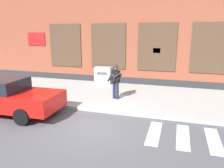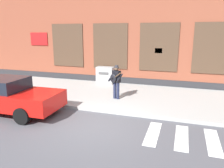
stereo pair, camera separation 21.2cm
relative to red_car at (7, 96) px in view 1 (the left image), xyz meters
name	(u,v)px [view 1 (the left image)]	position (x,y,z in m)	size (l,w,h in m)	color
ground_plane	(94,126)	(4.03, -0.16, -0.77)	(160.00, 160.00, 0.00)	#4C4C51
sidewalk	(121,95)	(4.03, 3.84, -0.70)	(28.00, 5.21, 0.15)	#9E9E99
building_backdrop	(138,19)	(4.03, 8.44, 3.55)	(28.00, 4.06, 8.66)	brown
red_car	(7,96)	(0.00, 0.00, 0.00)	(4.65, 2.09, 1.53)	red
busker	(115,80)	(3.96, 2.95, 0.35)	(0.72, 0.66, 1.70)	#1E233D
utility_box	(103,75)	(2.27, 6.00, -0.08)	(1.10, 0.58, 1.09)	#9E9E9E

